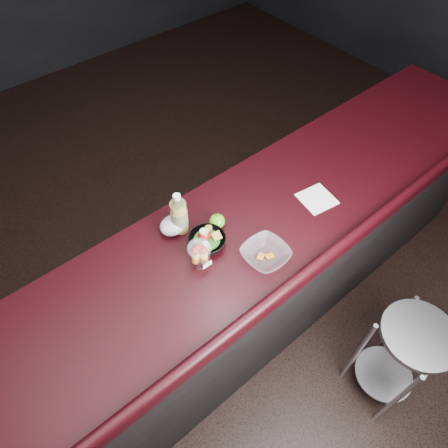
{
  "coord_description": "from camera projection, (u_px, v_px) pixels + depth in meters",
  "views": [
    {
      "loc": [
        -0.64,
        -0.53,
        2.49
      ],
      "look_at": [
        0.07,
        0.33,
        1.1
      ],
      "focal_mm": 32.0,
      "sensor_mm": 36.0,
      "label": 1
    }
  ],
  "objects": [
    {
      "name": "lemonade_bottle",
      "position": [
        179.0,
        216.0,
        1.79
      ],
      "size": [
        0.08,
        0.08,
        0.23
      ],
      "color": "gold",
      "rests_on": "counter"
    },
    {
      "name": "paper_napkin",
      "position": [
        317.0,
        199.0,
        1.98
      ],
      "size": [
        0.18,
        0.18,
        0.0
      ],
      "primitive_type": "cube",
      "rotation": [
        0.0,
        0.0,
        -0.16
      ],
      "color": "white",
      "rests_on": "counter"
    },
    {
      "name": "fruit_cup",
      "position": [
        200.0,
        254.0,
        1.69
      ],
      "size": [
        0.1,
        0.1,
        0.15
      ],
      "color": "white",
      "rests_on": "counter"
    },
    {
      "name": "snack_bowl",
      "position": [
        207.0,
        241.0,
        1.78
      ],
      "size": [
        0.22,
        0.22,
        0.09
      ],
      "rotation": [
        0.0,
        0.0,
        -0.4
      ],
      "color": "black",
      "rests_on": "counter"
    },
    {
      "name": "plastic_bag",
      "position": [
        174.0,
        224.0,
        1.83
      ],
      "size": [
        0.13,
        0.11,
        0.1
      ],
      "color": "silver",
      "rests_on": "counter"
    },
    {
      "name": "ground",
      "position": [
        250.0,
        374.0,
        2.45
      ],
      "size": [
        8.0,
        8.0,
        0.0
      ],
      "primitive_type": "plane",
      "color": "black",
      "rests_on": "ground"
    },
    {
      "name": "counter",
      "position": [
        219.0,
        300.0,
        2.2
      ],
      "size": [
        4.06,
        0.71,
        1.02
      ],
      "color": "black",
      "rests_on": "ground"
    },
    {
      "name": "takeout_bowl",
      "position": [
        265.0,
        254.0,
        1.75
      ],
      "size": [
        0.2,
        0.2,
        0.05
      ],
      "rotation": [
        0.0,
        0.0,
        0.01
      ],
      "color": "silver",
      "rests_on": "counter"
    },
    {
      "name": "room_shell",
      "position": [
        287.0,
        136.0,
        1.02
      ],
      "size": [
        8.0,
        8.0,
        8.0
      ],
      "color": "black",
      "rests_on": "ground"
    },
    {
      "name": "stool_right",
      "position": [
        406.0,
        350.0,
        2.0
      ],
      "size": [
        0.41,
        0.41,
        0.73
      ],
      "rotation": [
        0.0,
        0.0,
        -0.14
      ],
      "color": "#A2A2A6",
      "rests_on": "ground"
    },
    {
      "name": "green_apple",
      "position": [
        217.0,
        221.0,
        1.85
      ],
      "size": [
        0.07,
        0.07,
        0.08
      ],
      "color": "#47860F",
      "rests_on": "counter"
    }
  ]
}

